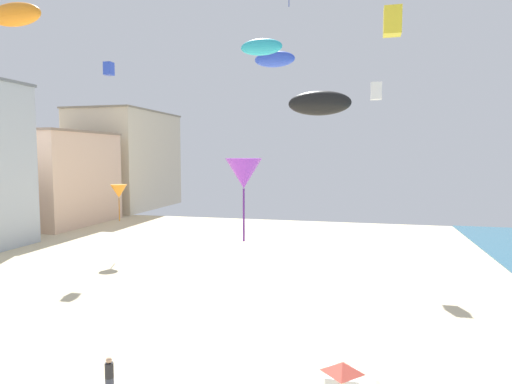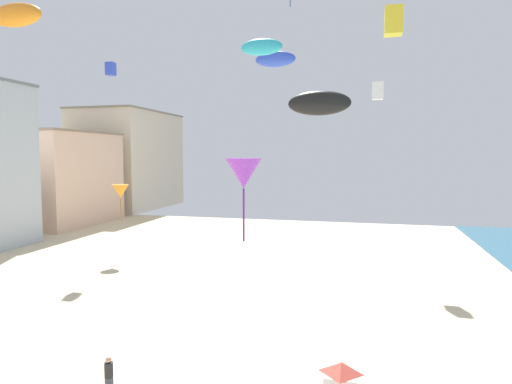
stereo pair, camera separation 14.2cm
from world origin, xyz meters
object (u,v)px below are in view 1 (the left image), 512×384
Objects in this scene: kite_cyan_parafoil at (261,47)px; kite_blue_parafoil at (275,59)px; kite_blue_box at (109,69)px; kite_orange_delta at (119,191)px; kite_orange_parafoil at (15,15)px; kite_purple_delta at (244,174)px; lifeguard_stand at (342,382)px; kite_flyer at (109,375)px; kite_yellow_box at (392,21)px; kite_black_parafoil at (320,103)px; kite_white_box at (376,91)px.

kite_cyan_parafoil is 4.66m from kite_blue_parafoil.
kite_blue_box is 12.51m from kite_orange_delta.
kite_blue_parafoil is 13.90m from kite_orange_parafoil.
kite_purple_delta is 23.87m from kite_orange_delta.
lifeguard_stand is 0.73× the size of kite_orange_delta.
kite_cyan_parafoil is (4.44, 7.38, 14.13)m from kite_flyer.
kite_yellow_box reaches higher than kite_blue_box.
kite_cyan_parafoil reaches higher than kite_flyer.
kite_orange_delta is at bearing 135.15° from kite_purple_delta.
kite_purple_delta is 6.74m from kite_cyan_parafoil.
kite_white_box reaches higher than kite_black_parafoil.
kite_orange_parafoil is at bearing -164.54° from kite_purple_delta.
lifeguard_stand is 15.87m from kite_cyan_parafoil.
kite_purple_delta is 1.83× the size of kite_cyan_parafoil.
kite_orange_delta is at bearing -48.60° from kite_blue_box.
kite_cyan_parafoil is at bearing 65.93° from kite_flyer.
kite_blue_parafoil is 23.25m from kite_blue_box.
kite_flyer is at bearing -112.45° from kite_white_box.
kite_purple_delta is (-7.12, -10.18, -9.44)m from kite_yellow_box.
kite_orange_parafoil is at bearing -171.39° from kite_black_parafoil.
kite_blue_parafoil is 15.04m from kite_white_box.
kite_cyan_parafoil is at bearing 81.53° from kite_purple_delta.
kite_blue_box reaches higher than kite_blue_parafoil.
kite_purple_delta is 9.62m from kite_blue_parafoil.
kite_blue_parafoil is 1.69× the size of kite_white_box.
kite_blue_parafoil is (-4.82, 12.15, 13.59)m from lifeguard_stand.
kite_yellow_box is at bearing 37.18° from kite_orange_parafoil.
kite_orange_parafoil is at bearing -142.82° from kite_yellow_box.
kite_yellow_box reaches higher than kite_cyan_parafoil.
kite_orange_delta is at bearing 127.13° from kite_flyer.
kite_blue_parafoil is at bearing 43.87° from kite_orange_parafoil.
kite_purple_delta is at bearing 58.32° from kite_flyer.
kite_blue_box is (-15.14, 24.63, 17.23)m from kite_flyer.
kite_cyan_parafoil is at bearing 134.40° from lifeguard_stand.
kite_black_parafoil is 2.14× the size of kite_blue_box.
kite_orange_delta is at bearing 147.68° from lifeguard_stand.
kite_blue_parafoil is (0.09, 6.88, 6.73)m from kite_purple_delta.
kite_cyan_parafoil is (-6.79, -7.94, -3.09)m from kite_yellow_box.
kite_orange_parafoil is (-16.40, -23.24, 0.68)m from kite_white_box.
kite_yellow_box is at bearing 94.89° from lifeguard_stand.
kite_orange_delta is at bearing 139.81° from kite_cyan_parafoil.
kite_orange_parafoil is at bearing -67.24° from kite_blue_box.
kite_black_parafoil is 14.27m from kite_orange_parafoil.
kite_white_box is (-0.64, 10.31, -2.93)m from kite_yellow_box.
kite_flyer is 10.19m from kite_purple_delta.
kite_yellow_box is 1.18× the size of kite_white_box.
kite_yellow_box reaches higher than kite_orange_delta.
kite_yellow_box is (11.23, 15.32, 17.22)m from kite_flyer.
kite_orange_delta is at bearing 109.52° from kite_orange_parafoil.
kite_yellow_box is 1.38× the size of kite_blue_box.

